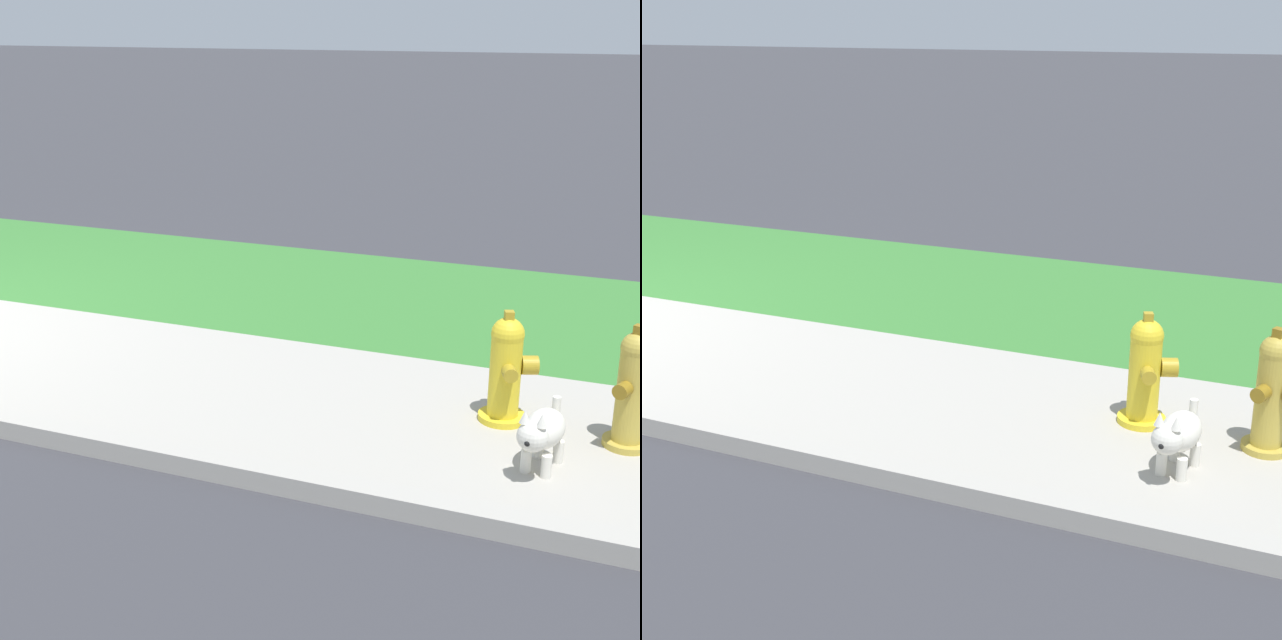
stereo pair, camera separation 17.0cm
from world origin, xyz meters
The scene contains 4 objects.
grass_verge centered at (0.00, 2.41, 0.00)m, with size 18.00×2.76×0.01m, color #387A33.
fire_hydrant_across_street centered at (5.11, 0.19, 0.35)m, with size 0.36×0.38×0.74m.
fire_hydrant_by_grass_verge centered at (5.86, 0.10, 0.37)m, with size 0.34×0.37×0.77m.
small_white_dog centered at (5.42, -0.40, 0.25)m, with size 0.27×0.51×0.44m.
Camera 2 is at (6.09, -4.94, 2.44)m, focal length 50.00 mm.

